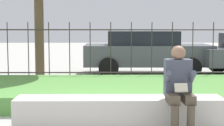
# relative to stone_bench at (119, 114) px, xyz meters

# --- Properties ---
(stone_bench) EXTENTS (3.15, 0.55, 0.46)m
(stone_bench) POSITION_rel_stone_bench_xyz_m (0.00, 0.00, 0.00)
(stone_bench) COLOR beige
(stone_bench) RESTS_ON ground_plane
(person_seated_reader) EXTENTS (0.42, 0.73, 1.26)m
(person_seated_reader) POSITION_rel_stone_bench_xyz_m (0.85, -0.31, 0.48)
(person_seated_reader) COLOR black
(person_seated_reader) RESTS_ON ground_plane
(grass_berm) EXTENTS (9.53, 3.06, 0.32)m
(grass_berm) POSITION_rel_stone_bench_xyz_m (-0.36, 2.23, -0.05)
(grass_berm) COLOR #569342
(grass_berm) RESTS_ON ground_plane
(iron_fence) EXTENTS (7.53, 0.03, 1.65)m
(iron_fence) POSITION_rel_stone_bench_xyz_m (-0.36, 4.17, 0.66)
(iron_fence) COLOR #332D28
(iron_fence) RESTS_ON ground_plane
(car_parked_center) EXTENTS (4.05, 2.02, 1.39)m
(car_parked_center) POSITION_rel_stone_bench_xyz_m (1.09, 6.46, 0.54)
(car_parked_center) COLOR #4C5156
(car_parked_center) RESTS_ON ground_plane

